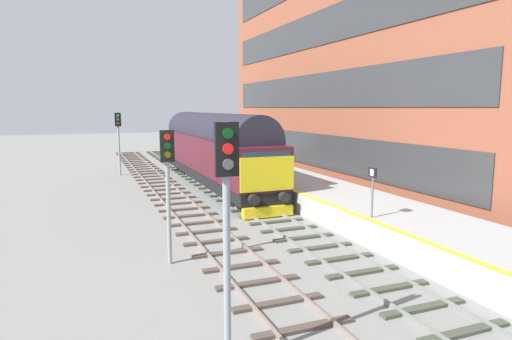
{
  "coord_description": "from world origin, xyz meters",
  "views": [
    {
      "loc": [
        -7.68,
        -20.77,
        5.0
      ],
      "look_at": [
        0.2,
        -0.9,
        1.94
      ],
      "focal_mm": 30.51,
      "sensor_mm": 36.0,
      "label": 1
    }
  ],
  "objects_px": {
    "signal_post_near": "(227,215)",
    "signal_post_far": "(119,135)",
    "signal_post_mid": "(168,179)",
    "diesel_locomotive": "(213,147)",
    "waiting_passenger": "(266,152)",
    "platform_number_sign": "(372,184)"
  },
  "relations": [
    {
      "from": "platform_number_sign",
      "to": "waiting_passenger",
      "type": "height_order",
      "value": "platform_number_sign"
    },
    {
      "from": "diesel_locomotive",
      "to": "platform_number_sign",
      "type": "distance_m",
      "value": 14.16
    },
    {
      "from": "diesel_locomotive",
      "to": "signal_post_far",
      "type": "bearing_deg",
      "value": 128.2
    },
    {
      "from": "signal_post_near",
      "to": "signal_post_mid",
      "type": "relative_size",
      "value": 1.1
    },
    {
      "from": "diesel_locomotive",
      "to": "signal_post_far",
      "type": "height_order",
      "value": "diesel_locomotive"
    },
    {
      "from": "signal_post_near",
      "to": "platform_number_sign",
      "type": "bearing_deg",
      "value": 36.63
    },
    {
      "from": "signal_post_mid",
      "to": "signal_post_near",
      "type": "bearing_deg",
      "value": -90.0
    },
    {
      "from": "waiting_passenger",
      "to": "signal_post_mid",
      "type": "bearing_deg",
      "value": 161.31
    },
    {
      "from": "waiting_passenger",
      "to": "signal_post_far",
      "type": "bearing_deg",
      "value": 71.77
    },
    {
      "from": "diesel_locomotive",
      "to": "signal_post_near",
      "type": "relative_size",
      "value": 3.87
    },
    {
      "from": "diesel_locomotive",
      "to": "signal_post_mid",
      "type": "relative_size",
      "value": 4.26
    },
    {
      "from": "diesel_locomotive",
      "to": "signal_post_far",
      "type": "relative_size",
      "value": 3.96
    },
    {
      "from": "signal_post_near",
      "to": "platform_number_sign",
      "type": "distance_m",
      "value": 9.14
    },
    {
      "from": "signal_post_near",
      "to": "signal_post_far",
      "type": "relative_size",
      "value": 1.02
    },
    {
      "from": "signal_post_near",
      "to": "diesel_locomotive",
      "type": "bearing_deg",
      "value": 74.79
    },
    {
      "from": "signal_post_far",
      "to": "waiting_passenger",
      "type": "relative_size",
      "value": 2.83
    },
    {
      "from": "diesel_locomotive",
      "to": "waiting_passenger",
      "type": "height_order",
      "value": "diesel_locomotive"
    },
    {
      "from": "signal_post_far",
      "to": "waiting_passenger",
      "type": "distance_m",
      "value": 11.16
    },
    {
      "from": "diesel_locomotive",
      "to": "platform_number_sign",
      "type": "bearing_deg",
      "value": -81.77
    },
    {
      "from": "platform_number_sign",
      "to": "waiting_passenger",
      "type": "xyz_separation_m",
      "value": [
        2.0,
        14.65,
        -0.25
      ]
    },
    {
      "from": "signal_post_mid",
      "to": "signal_post_far",
      "type": "distance_m",
      "value": 20.09
    },
    {
      "from": "signal_post_mid",
      "to": "platform_number_sign",
      "type": "bearing_deg",
      "value": -4.93
    }
  ]
}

